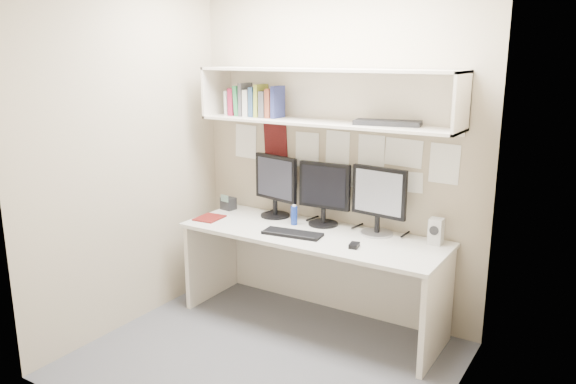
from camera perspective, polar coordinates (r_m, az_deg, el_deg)
The scene contains 19 objects.
floor at distance 3.98m, azimuth -2.40°, elevation -16.66°, with size 2.40×2.00×0.01m, color #4C4C52.
wall_back at distance 4.35m, azimuth 4.86°, elevation 4.27°, with size 2.40×0.02×2.60m, color tan.
wall_front at distance 2.76m, azimuth -14.41°, elevation -1.70°, with size 2.40×0.02×2.60m, color tan.
wall_left at distance 4.29m, azimuth -15.99°, elevation 3.64°, with size 0.02×2.00×2.60m, color tan.
wall_right at distance 3.01m, azimuth 16.59°, elevation -0.58°, with size 0.02×2.00×2.60m, color tan.
desk at distance 4.31m, azimuth 2.46°, elevation -8.72°, with size 2.00×0.70×0.73m.
overhead_hutch at distance 4.18m, azimuth 4.09°, elevation 9.69°, with size 2.00×0.38×0.40m.
pinned_papers at distance 4.36m, azimuth 4.81°, elevation 3.61°, with size 1.92×0.01×0.48m, color white, non-canonical shape.
monitor_left at distance 4.53m, azimuth -1.27°, elevation 0.84°, with size 0.43×0.24×0.50m.
monitor_center at distance 4.31m, azimuth 3.70°, elevation 0.05°, with size 0.42×0.23×0.49m.
monitor_right at distance 4.12m, azimuth 9.20°, elevation -0.65°, with size 0.43×0.24×0.50m.
keyboard at distance 4.12m, azimuth 0.46°, elevation -4.25°, with size 0.44×0.16×0.02m, color black.
mouse at distance 3.89m, azimuth 6.74°, elevation -5.41°, with size 0.06×0.10×0.03m, color black.
speaker at distance 4.04m, azimuth 14.80°, elevation -3.88°, with size 0.09×0.10×0.18m.
blue_bottle at distance 4.35m, azimuth 0.62°, elevation -2.38°, with size 0.05×0.05×0.16m.
maroon_notebook at distance 4.57m, azimuth -7.98°, elevation -2.62°, with size 0.18×0.23×0.01m, color #5C120F.
desk_phone at distance 4.81m, azimuth -6.09°, elevation -1.15°, with size 0.12×0.12×0.13m.
book_stack at distance 4.48m, azimuth -3.43°, elevation 9.12°, with size 0.48×0.16×0.26m.
hutch_tray at distance 3.98m, azimuth 10.09°, elevation 6.94°, with size 0.46×0.17×0.03m, color black.
Camera 1 is at (1.94, -2.83, 2.02)m, focal length 35.00 mm.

